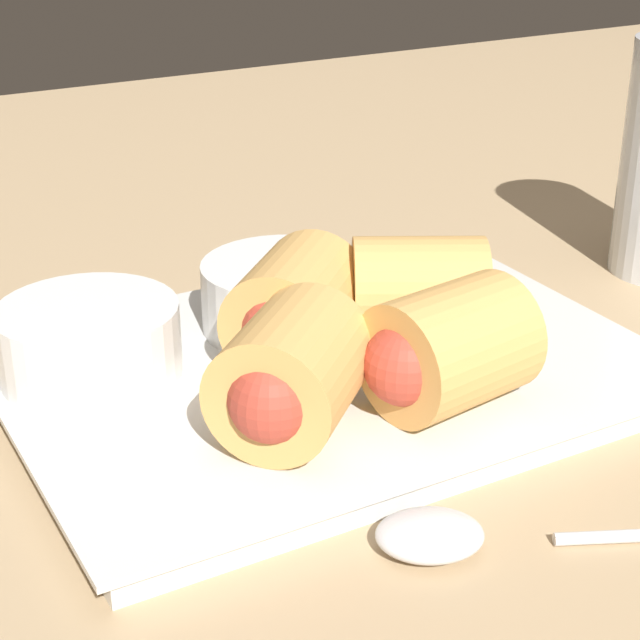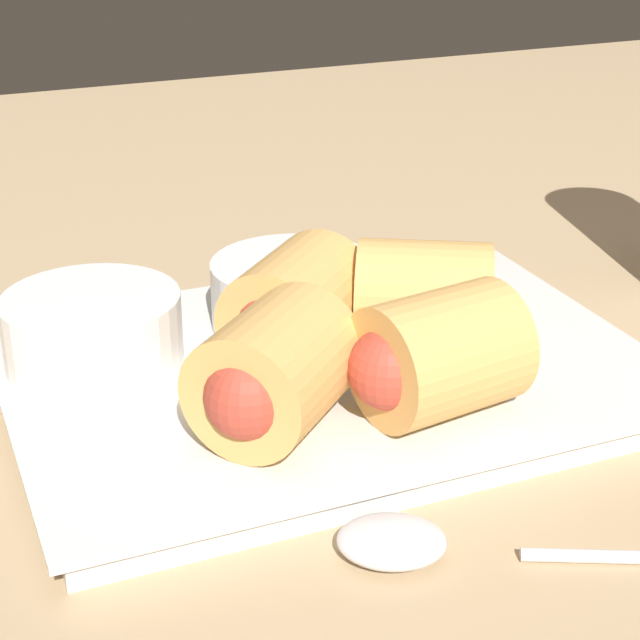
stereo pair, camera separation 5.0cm
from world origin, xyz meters
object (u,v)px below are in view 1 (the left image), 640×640
Objects in this scene: serving_plate at (320,376)px; spoon at (464,535)px; dipping_bowl_far at (89,338)px; dipping_bowl_near at (282,293)px.

serving_plate is 1.81× the size of spoon.
spoon is (-1.31, -13.25, -0.12)cm from serving_plate.
spoon is (8.36, -17.21, -2.69)cm from dipping_bowl_far.
serving_plate is 13.31cm from spoon.
dipping_bowl_near is at bearing 1.87° from dipping_bowl_far.
dipping_bowl_near is 17.81cm from spoon.
dipping_bowl_far reaches higher than spoon.
dipping_bowl_far is 0.51× the size of spoon.
spoon is at bearing -95.65° from serving_plate.
dipping_bowl_far is (-9.92, -0.32, 0.00)cm from dipping_bowl_near.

